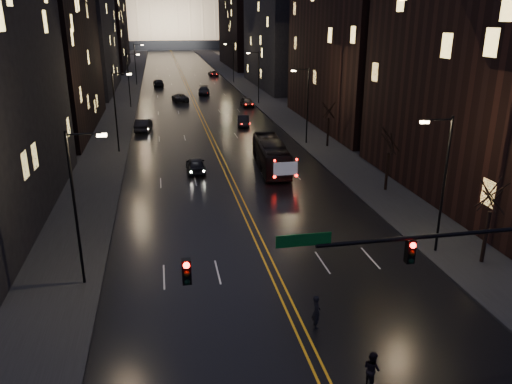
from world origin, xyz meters
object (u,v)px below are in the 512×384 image
oncoming_car_b (143,125)px  bus (271,155)px  traffic_signal (462,257)px  pedestrian_b (372,369)px  pedestrian_a (316,311)px  receding_car_a (243,121)px  oncoming_car_a (196,165)px

oncoming_car_b → bus: bearing=129.2°
traffic_signal → pedestrian_b: traffic_signal is taller
traffic_signal → pedestrian_a: 7.47m
traffic_signal → oncoming_car_b: 53.31m
oncoming_car_b → traffic_signal: bearing=112.7°
traffic_signal → pedestrian_b: size_ratio=10.57×
oncoming_car_b → pedestrian_b: oncoming_car_b is taller
bus → pedestrian_a: bearing=-93.9°
traffic_signal → bus: size_ratio=1.64×
receding_car_a → pedestrian_a: size_ratio=2.53×
receding_car_a → pedestrian_b: pedestrian_b is taller
oncoming_car_a → oncoming_car_b: 20.97m
traffic_signal → oncoming_car_b: size_ratio=3.38×
traffic_signal → oncoming_car_b: bearing=105.7°
bus → traffic_signal: bearing=-83.6°
traffic_signal → pedestrian_a: bearing=145.5°
pedestrian_a → pedestrian_b: bearing=-166.6°
oncoming_car_a → pedestrian_b: 32.21m
bus → pedestrian_a: size_ratio=5.97×
bus → pedestrian_b: 31.57m
receding_car_a → oncoming_car_b: bearing=-170.0°
oncoming_car_a → pedestrian_a: size_ratio=2.54×
oncoming_car_b → receding_car_a: 13.73m
traffic_signal → receding_car_a: bearing=90.8°
pedestrian_a → receding_car_a: bearing=-4.9°
bus → pedestrian_a: 27.29m
traffic_signal → oncoming_car_a: size_ratio=3.85×
pedestrian_b → bus: bearing=-22.7°
traffic_signal → oncoming_car_a: bearing=106.1°
bus → pedestrian_b: bus is taller
bus → oncoming_car_b: size_ratio=2.07×
pedestrian_a → oncoming_car_a: bearing=8.3°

